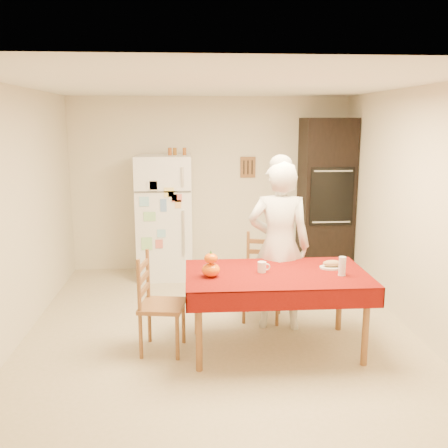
{
  "coord_description": "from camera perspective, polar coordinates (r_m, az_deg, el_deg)",
  "views": [
    {
      "loc": [
        -0.31,
        -4.97,
        2.15
      ],
      "look_at": [
        0.06,
        0.2,
        1.08
      ],
      "focal_mm": 40.0,
      "sensor_mm": 36.0,
      "label": 1
    }
  ],
  "objects": [
    {
      "name": "spice_jar_right",
      "position": [
        6.91,
        -4.54,
        8.28
      ],
      "size": [
        0.05,
        0.05,
        0.1
      ],
      "primitive_type": "cylinder",
      "color": "#954C1B",
      "rests_on": "refrigerator"
    },
    {
      "name": "bread_plate",
      "position": [
        4.94,
        12.24,
        -4.87
      ],
      "size": [
        0.24,
        0.24,
        0.02
      ],
      "primitive_type": "cylinder",
      "color": "silver",
      "rests_on": "dining_table"
    },
    {
      "name": "chair_left",
      "position": [
        4.78,
        -7.85,
        -8.58
      ],
      "size": [
        0.46,
        0.47,
        0.95
      ],
      "rotation": [
        0.0,
        0.0,
        1.42
      ],
      "color": "brown",
      "rests_on": "floor"
    },
    {
      "name": "seated_woman",
      "position": [
        5.2,
        6.31,
        -2.54
      ],
      "size": [
        0.71,
        0.52,
        1.77
      ],
      "primitive_type": "imported",
      "rotation": [
        0.0,
        0.0,
        2.98
      ],
      "color": "silver",
      "rests_on": "floor"
    },
    {
      "name": "coffee_mug",
      "position": [
        4.71,
        4.35,
        -4.92
      ],
      "size": [
        0.08,
        0.08,
        0.1
      ],
      "primitive_type": "cylinder",
      "color": "white",
      "rests_on": "dining_table"
    },
    {
      "name": "wine_glass",
      "position": [
        4.72,
        13.35,
        -4.7
      ],
      "size": [
        0.07,
        0.07,
        0.18
      ],
      "primitive_type": "cylinder",
      "color": "silver",
      "rests_on": "dining_table"
    },
    {
      "name": "dining_table",
      "position": [
        4.74,
        6.0,
        -6.35
      ],
      "size": [
        1.7,
        1.0,
        0.76
      ],
      "color": "brown",
      "rests_on": "floor"
    },
    {
      "name": "floor",
      "position": [
        5.42,
        -0.47,
        -11.73
      ],
      "size": [
        4.5,
        4.5,
        0.0
      ],
      "primitive_type": "plane",
      "color": "tan",
      "rests_on": "ground"
    },
    {
      "name": "bread_loaf",
      "position": [
        4.93,
        12.26,
        -4.42
      ],
      "size": [
        0.18,
        0.1,
        0.06
      ],
      "primitive_type": "ellipsoid",
      "color": "#957249",
      "rests_on": "bread_plate"
    },
    {
      "name": "pumpkin_upper",
      "position": [
        4.53,
        -1.51,
        -3.94
      ],
      "size": [
        0.12,
        0.12,
        0.09
      ],
      "primitive_type": "ellipsoid",
      "color": "#C63504",
      "rests_on": "pumpkin_lower"
    },
    {
      "name": "room_shell",
      "position": [
        5.01,
        -0.5,
        5.57
      ],
      "size": [
        4.02,
        4.52,
        2.51
      ],
      "color": "beige",
      "rests_on": "ground"
    },
    {
      "name": "spice_jar_left",
      "position": [
        6.92,
        -6.2,
        8.25
      ],
      "size": [
        0.05,
        0.05,
        0.1
      ],
      "primitive_type": "cylinder",
      "color": "#9A4B1C",
      "rests_on": "refrigerator"
    },
    {
      "name": "pumpkin_lower",
      "position": [
        4.56,
        -1.5,
        -5.26
      ],
      "size": [
        0.17,
        0.17,
        0.13
      ],
      "primitive_type": "ellipsoid",
      "color": "#CB5304",
      "rests_on": "dining_table"
    },
    {
      "name": "chair_far",
      "position": [
        5.56,
        4.46,
        -5.6
      ],
      "size": [
        0.5,
        0.49,
        0.95
      ],
      "rotation": [
        0.0,
        0.0,
        -0.24
      ],
      "color": "brown",
      "rests_on": "floor"
    },
    {
      "name": "spice_jar_mid",
      "position": [
        6.91,
        -5.64,
        8.26
      ],
      "size": [
        0.05,
        0.05,
        0.1
      ],
      "primitive_type": "cylinder",
      "color": "#8D5619",
      "rests_on": "refrigerator"
    },
    {
      "name": "oven_cabinet",
      "position": [
        7.24,
        11.53,
        3.06
      ],
      "size": [
        0.7,
        0.62,
        2.2
      ],
      "color": "black",
      "rests_on": "floor"
    },
    {
      "name": "refrigerator",
      "position": [
        6.98,
        -6.79,
        0.82
      ],
      "size": [
        0.75,
        0.74,
        1.7
      ],
      "color": "white",
      "rests_on": "floor"
    }
  ]
}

